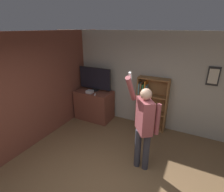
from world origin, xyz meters
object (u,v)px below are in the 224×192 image
Objects in this scene: bookshelf at (149,103)px; person at (144,123)px; television at (95,79)px; game_console at (90,92)px.

bookshelf is 1.71m from person.
person reaches higher than television.
bookshelf is (1.70, 0.16, -0.52)m from television.
person is at bearing -78.49° from bookshelf.
person is (0.34, -1.65, 0.30)m from bookshelf.
television is at bearing -174.55° from bookshelf.
game_console is 0.09× the size of person.
bookshelf is (1.73, 0.43, -0.19)m from game_console.
television is at bearing -162.25° from person.
television is 1.78m from bookshelf.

